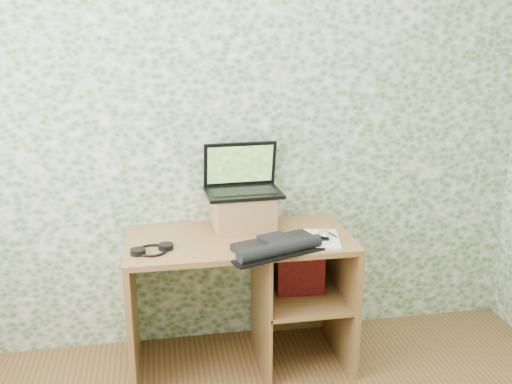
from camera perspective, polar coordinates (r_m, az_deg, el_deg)
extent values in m
plane|color=white|center=(3.21, -2.59, 6.63)|extent=(3.50, 0.00, 3.50)
cube|color=brown|center=(3.07, -1.70, -4.81)|extent=(1.20, 0.60, 0.03)
cube|color=brown|center=(3.20, -12.27, -11.63)|extent=(0.03, 0.60, 0.72)
cube|color=brown|center=(3.35, 8.47, -10.12)|extent=(0.03, 0.60, 0.72)
cube|color=brown|center=(3.24, 0.50, -10.87)|extent=(0.02, 0.56, 0.72)
cube|color=brown|center=(3.28, 4.56, -10.20)|extent=(0.46, 0.56, 0.02)
cube|color=brown|center=(3.54, 3.50, -8.43)|extent=(0.48, 0.02, 0.72)
cube|color=#A16C48|center=(3.17, -1.27, -1.93)|extent=(0.34, 0.29, 0.19)
cube|color=black|center=(3.14, -1.28, -0.08)|extent=(0.42, 0.30, 0.02)
cube|color=black|center=(3.13, -1.25, 0.07)|extent=(0.36, 0.17, 0.00)
cube|color=black|center=(3.21, -1.61, 2.83)|extent=(0.41, 0.09, 0.26)
cube|color=#184E16|center=(3.21, -1.59, 2.77)|extent=(0.37, 0.07, 0.22)
cube|color=black|center=(2.93, 1.94, -5.20)|extent=(0.47, 0.30, 0.03)
cube|color=black|center=(2.92, 1.94, -5.02)|extent=(0.18, 0.18, 0.05)
cylinder|color=black|center=(2.82, 2.42, -5.72)|extent=(0.46, 0.22, 0.07)
cube|color=black|center=(2.82, 2.44, -6.30)|extent=(0.50, 0.26, 0.01)
torus|color=black|center=(2.92, -10.34, -5.76)|extent=(0.20, 0.20, 0.01)
cylinder|color=black|center=(2.90, -11.72, -5.87)|extent=(0.08, 0.08, 0.03)
cylinder|color=black|center=(2.94, -9.00, -5.41)|extent=(0.08, 0.08, 0.03)
cube|color=white|center=(3.04, 6.46, -4.70)|extent=(0.24, 0.31, 0.01)
ellipsoid|color=silver|center=(3.03, 6.78, -4.32)|extent=(0.07, 0.10, 0.03)
cylinder|color=black|center=(3.10, 7.48, -4.13)|extent=(0.04, 0.12, 0.01)
cube|color=#9B0E11|center=(3.20, 4.49, -7.54)|extent=(0.27, 0.10, 0.31)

